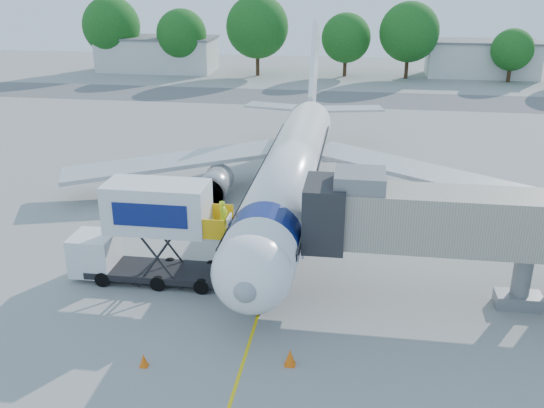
# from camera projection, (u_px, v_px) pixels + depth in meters

# --- Properties ---
(ground) EXTENTS (160.00, 160.00, 0.00)m
(ground) POSITION_uv_depth(u_px,v_px,m) (284.00, 233.00, 37.97)
(ground) COLOR gray
(ground) RESTS_ON ground
(guidance_line) EXTENTS (0.15, 70.00, 0.01)m
(guidance_line) POSITION_uv_depth(u_px,v_px,m) (284.00, 233.00, 37.97)
(guidance_line) COLOR yellow
(guidance_line) RESTS_ON ground
(taxiway_strip) EXTENTS (120.00, 10.00, 0.01)m
(taxiway_strip) POSITION_uv_depth(u_px,v_px,m) (326.00, 98.00, 76.63)
(taxiway_strip) COLOR #59595B
(taxiway_strip) RESTS_ON ground
(aircraft) EXTENTS (34.17, 37.73, 11.35)m
(aircraft) POSITION_uv_depth(u_px,v_px,m) (292.00, 168.00, 40.68)
(aircraft) COLOR white
(aircraft) RESTS_ON ground
(jet_bridge) EXTENTS (13.90, 3.20, 6.60)m
(jet_bridge) POSITION_uv_depth(u_px,v_px,m) (432.00, 220.00, 28.85)
(jet_bridge) COLOR #A8A090
(jet_bridge) RESTS_ON ground
(catering_hiloader) EXTENTS (8.50, 2.44, 5.50)m
(catering_hiloader) POSITION_uv_depth(u_px,v_px,m) (147.00, 233.00, 31.37)
(catering_hiloader) COLOR black
(catering_hiloader) RESTS_ON ground
(ground_tug) EXTENTS (3.59, 2.82, 1.28)m
(ground_tug) POSITION_uv_depth(u_px,v_px,m) (227.00, 394.00, 22.69)
(ground_tug) COLOR silver
(ground_tug) RESTS_ON ground
(safety_cone_a) EXTENTS (0.48, 0.48, 0.77)m
(safety_cone_a) POSITION_uv_depth(u_px,v_px,m) (290.00, 357.00, 25.33)
(safety_cone_a) COLOR #F1600C
(safety_cone_a) RESTS_ON ground
(safety_cone_b) EXTENTS (0.37, 0.37, 0.60)m
(safety_cone_b) POSITION_uv_depth(u_px,v_px,m) (144.00, 360.00, 25.28)
(safety_cone_b) COLOR #F1600C
(safety_cone_b) RESTS_ON ground
(outbuilding_left) EXTENTS (18.40, 8.40, 5.30)m
(outbuilding_left) POSITION_uv_depth(u_px,v_px,m) (158.00, 54.00, 96.03)
(outbuilding_left) COLOR silver
(outbuilding_left) RESTS_ON ground
(outbuilding_right) EXTENTS (16.40, 7.40, 5.30)m
(outbuilding_right) POSITION_uv_depth(u_px,v_px,m) (482.00, 58.00, 91.07)
(outbuilding_right) COLOR silver
(outbuilding_right) RESTS_ON ground
(tree_a) EXTENTS (8.93, 8.93, 11.38)m
(tree_a) POSITION_uv_depth(u_px,v_px,m) (111.00, 26.00, 94.57)
(tree_a) COLOR #382314
(tree_a) RESTS_ON ground
(tree_b) EXTENTS (7.63, 7.63, 9.73)m
(tree_b) POSITION_uv_depth(u_px,v_px,m) (181.00, 34.00, 92.36)
(tree_b) COLOR #382314
(tree_b) RESTS_ON ground
(tree_c) EXTENTS (9.31, 9.31, 11.87)m
(tree_c) POSITION_uv_depth(u_px,v_px,m) (257.00, 27.00, 90.07)
(tree_c) COLOR #382314
(tree_c) RESTS_ON ground
(tree_d) EXTENTS (7.31, 7.31, 9.33)m
(tree_d) POSITION_uv_depth(u_px,v_px,m) (346.00, 38.00, 90.01)
(tree_d) COLOR #382314
(tree_d) RESTS_ON ground
(tree_e) EXTENTS (8.65, 8.65, 11.02)m
(tree_e) POSITION_uv_depth(u_px,v_px,m) (409.00, 32.00, 87.90)
(tree_e) COLOR #382314
(tree_e) RESTS_ON ground
(tree_f) EXTENTS (5.91, 5.91, 7.53)m
(tree_f) POSITION_uv_depth(u_px,v_px,m) (512.00, 50.00, 85.80)
(tree_f) COLOR #382314
(tree_f) RESTS_ON ground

